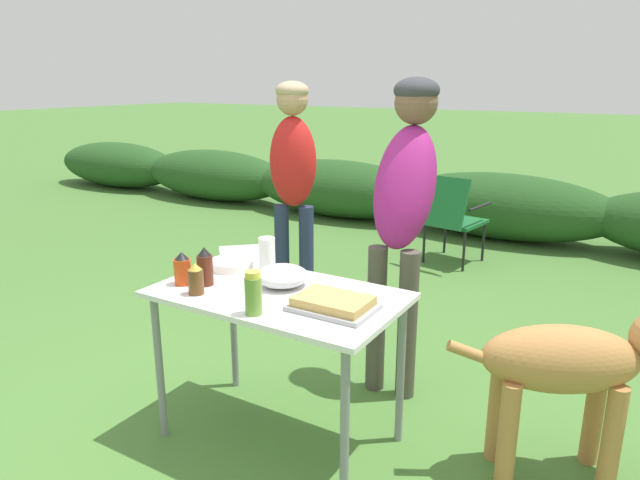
# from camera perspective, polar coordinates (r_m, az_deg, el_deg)

# --- Properties ---
(ground_plane) EXTENTS (60.00, 60.00, 0.00)m
(ground_plane) POSITION_cam_1_polar(r_m,az_deg,el_deg) (2.89, -3.95, -19.05)
(ground_plane) COLOR #477533
(shrub_hedge) EXTENTS (14.40, 0.90, 0.70)m
(shrub_hedge) POSITION_cam_1_polar(r_m,az_deg,el_deg) (6.39, 17.76, 3.26)
(shrub_hedge) COLOR #234C1E
(shrub_hedge) RESTS_ON ground
(folding_table) EXTENTS (1.10, 0.64, 0.74)m
(folding_table) POSITION_cam_1_polar(r_m,az_deg,el_deg) (2.57, -4.23, -6.83)
(folding_table) COLOR white
(folding_table) RESTS_ON ground
(food_tray) EXTENTS (0.34, 0.24, 0.06)m
(food_tray) POSITION_cam_1_polar(r_m,az_deg,el_deg) (2.34, 1.32, -6.39)
(food_tray) COLOR #9E9EA3
(food_tray) RESTS_ON folding_table
(plate_stack) EXTENTS (0.22, 0.22, 0.04)m
(plate_stack) POSITION_cam_1_polar(r_m,az_deg,el_deg) (2.88, -8.85, -2.41)
(plate_stack) COLOR white
(plate_stack) RESTS_ON folding_table
(mixing_bowl) EXTENTS (0.24, 0.24, 0.09)m
(mixing_bowl) POSITION_cam_1_polar(r_m,az_deg,el_deg) (2.61, -3.81, -3.59)
(mixing_bowl) COLOR silver
(mixing_bowl) RESTS_ON folding_table
(paper_cup_stack) EXTENTS (0.08, 0.08, 0.17)m
(paper_cup_stack) POSITION_cam_1_polar(r_m,az_deg,el_deg) (2.80, -5.32, -1.44)
(paper_cup_stack) COLOR white
(paper_cup_stack) RESTS_ON folding_table
(hot_sauce_bottle) EXTENTS (0.08, 0.08, 0.15)m
(hot_sauce_bottle) POSITION_cam_1_polar(r_m,az_deg,el_deg) (2.69, -13.59, -2.83)
(hot_sauce_bottle) COLOR #CC4214
(hot_sauce_bottle) RESTS_ON folding_table
(relish_jar) EXTENTS (0.07, 0.07, 0.18)m
(relish_jar) POSITION_cam_1_polar(r_m,az_deg,el_deg) (2.29, -6.70, -5.32)
(relish_jar) COLOR olive
(relish_jar) RESTS_ON folding_table
(bbq_sauce_bottle) EXTENTS (0.07, 0.07, 0.18)m
(bbq_sauce_bottle) POSITION_cam_1_polar(r_m,az_deg,el_deg) (2.65, -11.42, -2.66)
(bbq_sauce_bottle) COLOR #562314
(bbq_sauce_bottle) RESTS_ON folding_table
(beer_bottle) EXTENTS (0.07, 0.07, 0.14)m
(beer_bottle) POSITION_cam_1_polar(r_m,az_deg,el_deg) (2.55, -12.32, -3.85)
(beer_bottle) COLOR brown
(beer_bottle) RESTS_ON folding_table
(standing_person_in_dark_puffer) EXTENTS (0.34, 0.48, 1.66)m
(standing_person_in_dark_puffer) POSITION_cam_1_polar(r_m,az_deg,el_deg) (2.99, 8.45, 4.48)
(standing_person_in_dark_puffer) COLOR #4C473D
(standing_person_in_dark_puffer) RESTS_ON ground
(standing_person_in_red_jacket) EXTENTS (0.39, 0.34, 1.64)m
(standing_person_in_red_jacket) POSITION_cam_1_polar(r_m,az_deg,el_deg) (4.02, -2.70, 6.98)
(standing_person_in_red_jacket) COLOR #232D4C
(standing_person_in_red_jacket) RESTS_ON ground
(dog) EXTENTS (0.94, 0.57, 0.76)m
(dog) POSITION_cam_1_polar(r_m,az_deg,el_deg) (2.61, 24.11, -11.44)
(dog) COLOR #B27A42
(dog) RESTS_ON ground
(camp_chair_green_behind_table) EXTENTS (0.56, 0.66, 0.83)m
(camp_chair_green_behind_table) POSITION_cam_1_polar(r_m,az_deg,el_deg) (5.29, 12.88, 2.46)
(camp_chair_green_behind_table) COLOR #19602D
(camp_chair_green_behind_table) RESTS_ON ground
(cooler_box) EXTENTS (0.56, 0.57, 0.34)m
(cooler_box) POSITION_cam_1_polar(r_m,az_deg,el_deg) (4.54, -7.86, -3.41)
(cooler_box) COLOR #B21E1E
(cooler_box) RESTS_ON ground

